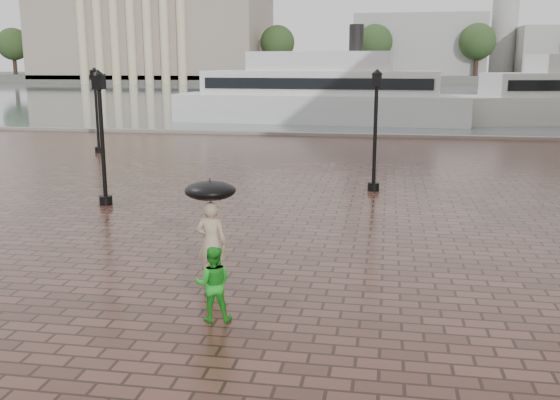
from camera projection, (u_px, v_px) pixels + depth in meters
The scene contains 11 objects.
ground at pixel (178, 343), 10.80m from camera, with size 300.00×300.00×0.00m, color #362018.
harbour_water at pixel (366, 94), 99.36m from camera, with size 240.00×240.00×0.00m, color #495558.
quay_edge at pixel (335, 136), 41.60m from camera, with size 80.00×0.60×0.30m, color slate.
far_shore at pixel (376, 78), 164.61m from camera, with size 300.00×60.00×2.00m, color #4C4C47.
museum at pixel (154, 26), 156.12m from camera, with size 57.00×32.50×26.00m.
far_trees at pixel (375, 42), 141.63m from camera, with size 188.00×8.00×13.50m.
street_lamps at pixel (182, 123), 25.89m from camera, with size 15.44×12.44×4.40m.
adult_pedestrian at pixel (212, 243), 13.57m from camera, with size 0.67×0.44×1.84m, color tan.
child_pedestrian at pixel (213, 284), 11.62m from camera, with size 0.70×0.55×1.44m, color green.
ferry_near at pixel (320, 94), 50.68m from camera, with size 23.93×7.17×7.75m.
umbrella at pixel (210, 191), 13.32m from camera, with size 1.10×1.10×1.18m.
Camera 1 is at (3.43, -9.57, 4.74)m, focal length 40.00 mm.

